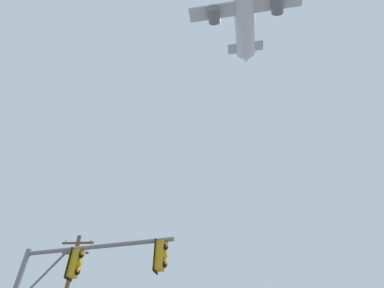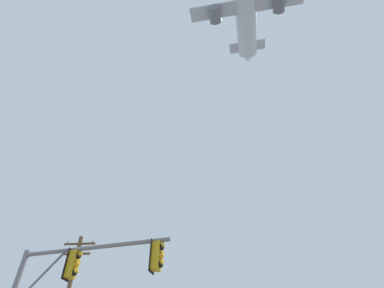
{
  "view_description": "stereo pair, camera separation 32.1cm",
  "coord_description": "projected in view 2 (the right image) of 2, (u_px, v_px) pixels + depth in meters",
  "views": [
    {
      "loc": [
        0.08,
        -3.21,
        1.44
      ],
      "look_at": [
        -0.83,
        13.41,
        15.49
      ],
      "focal_mm": 28.8,
      "sensor_mm": 36.0,
      "label": 1
    },
    {
      "loc": [
        0.4,
        -3.19,
        1.44
      ],
      "look_at": [
        -0.83,
        13.41,
        15.49
      ],
      "focal_mm": 28.8,
      "sensor_mm": 36.0,
      "label": 2
    }
  ],
  "objects": [
    {
      "name": "signal_pole_near",
      "position": [
        65.0,
        288.0,
        10.07
      ],
      "size": [
        5.56,
        1.24,
        5.76
      ],
      "color": "slate",
      "rests_on": "ground"
    },
    {
      "name": "airplane",
      "position": [
        245.0,
        1.0,
        53.15
      ],
      "size": [
        19.61,
        25.39,
        6.91
      ],
      "color": "#B7BCC6"
    }
  ]
}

